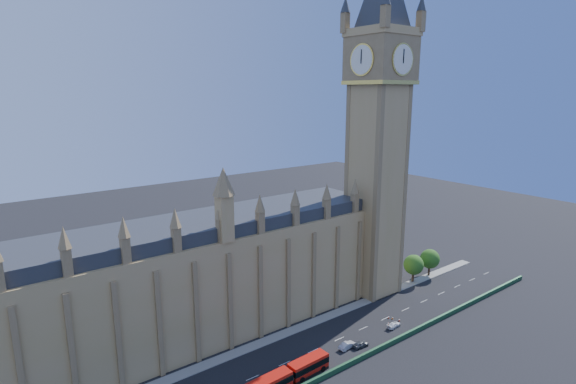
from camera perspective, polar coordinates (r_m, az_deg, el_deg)
ground at (r=103.63m, az=1.42°, el=-20.20°), size 400.00×400.00×0.00m
palace_westminster at (r=103.62m, az=-17.71°, el=-12.11°), size 120.00×20.00×28.00m
elizabeth_tower at (r=123.65m, az=11.51°, el=11.61°), size 20.59×20.59×105.00m
bridge_parapet at (r=97.63m, az=4.98°, el=-22.12°), size 160.00×0.60×1.20m
kerb_north at (r=110.05m, az=-1.83°, el=-18.03°), size 160.00×3.00×0.16m
tree_east_near at (r=141.58m, az=15.70°, el=-8.80°), size 6.00×6.00×8.50m
tree_east_far at (r=147.71m, az=17.60°, el=-8.01°), size 6.00×6.00×8.50m
red_bus at (r=94.96m, az=-0.05°, el=-22.32°), size 19.92×3.74×3.37m
car_grey at (r=107.82m, az=9.20°, el=-18.54°), size 4.07×1.95×1.34m
car_silver at (r=106.90m, az=7.54°, el=-18.73°), size 4.56×1.87×1.47m
car_white at (r=117.00m, az=13.29°, el=-16.10°), size 4.31×2.10×1.21m
cone_a at (r=117.63m, az=12.65°, el=-16.03°), size 0.66×0.66×0.79m
cone_b at (r=120.83m, az=12.66°, el=-15.25°), size 0.48×0.48×0.64m
cone_c at (r=120.67m, az=13.12°, el=-15.30°), size 0.56×0.56×0.68m
cone_d at (r=120.15m, az=13.95°, el=-15.48°), size 0.53×0.53×0.68m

